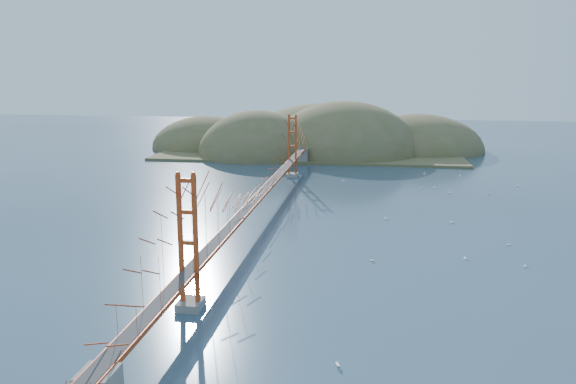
# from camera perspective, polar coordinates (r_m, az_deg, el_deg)

# --- Properties ---
(ground) EXTENTS (320.00, 320.00, 0.00)m
(ground) POSITION_cam_1_polar(r_m,az_deg,el_deg) (76.46, -2.78, -2.61)
(ground) COLOR #2C4458
(ground) RESTS_ON ground
(bridge) EXTENTS (2.20, 94.40, 12.00)m
(bridge) POSITION_cam_1_polar(r_m,az_deg,el_deg) (75.14, -2.81, 2.59)
(bridge) COLOR gray
(bridge) RESTS_ON ground
(far_headlands) EXTENTS (84.00, 58.00, 25.00)m
(far_headlands) POSITION_cam_1_polar(r_m,az_deg,el_deg) (142.83, 3.54, 4.37)
(far_headlands) COLOR brown
(far_headlands) RESTS_ON ground
(sailboat_0) EXTENTS (0.43, 0.50, 0.56)m
(sailboat_0) POSITION_cam_1_polar(r_m,az_deg,el_deg) (63.02, 17.56, -6.35)
(sailboat_0) COLOR white
(sailboat_0) RESTS_ON ground
(sailboat_3) EXTENTS (0.52, 0.50, 0.58)m
(sailboat_3) POSITION_cam_1_polar(r_m,az_deg,el_deg) (101.89, 5.59, 1.20)
(sailboat_3) COLOR white
(sailboat_3) RESTS_ON ground
(sailboat_8) EXTENTS (0.52, 0.52, 0.59)m
(sailboat_8) POSITION_cam_1_polar(r_m,az_deg,el_deg) (96.18, 19.75, -0.14)
(sailboat_8) COLOR white
(sailboat_8) RESTS_ON ground
(sailboat_17) EXTENTS (0.63, 0.57, 0.71)m
(sailboat_17) POSITION_cam_1_polar(r_m,az_deg,el_deg) (104.66, 22.31, 0.63)
(sailboat_17) COLOR white
(sailboat_17) RESTS_ON ground
(sailboat_12) EXTENTS (0.57, 0.51, 0.65)m
(sailboat_12) POSITION_cam_1_polar(r_m,az_deg,el_deg) (111.56, 13.71, 1.88)
(sailboat_12) COLOR white
(sailboat_12) RESTS_ON ground
(sailboat_4) EXTENTS (0.63, 0.63, 0.66)m
(sailboat_4) POSITION_cam_1_polar(r_m,az_deg,el_deg) (95.16, 16.10, -0.02)
(sailboat_4) COLOR white
(sailboat_4) RESTS_ON ground
(sailboat_13) EXTENTS (0.53, 0.53, 0.57)m
(sailboat_13) POSITION_cam_1_polar(r_m,az_deg,el_deg) (69.33, 21.51, -4.94)
(sailboat_13) COLOR white
(sailboat_13) RESTS_ON ground
(sailboat_7) EXTENTS (0.53, 0.53, 0.58)m
(sailboat_7) POSITION_cam_1_polar(r_m,az_deg,el_deg) (97.59, 13.34, 0.43)
(sailboat_7) COLOR white
(sailboat_7) RESTS_ON ground
(sailboat_1) EXTENTS (0.63, 0.63, 0.67)m
(sailboat_1) POSITION_cam_1_polar(r_m,az_deg,el_deg) (76.77, 9.90, -2.61)
(sailboat_1) COLOR white
(sailboat_1) RESTS_ON ground
(sailboat_10) EXTENTS (0.57, 0.58, 0.66)m
(sailboat_10) POSITION_cam_1_polar(r_m,az_deg,el_deg) (40.02, 5.05, -16.95)
(sailboat_10) COLOR white
(sailboat_10) RESTS_ON ground
(sailboat_6) EXTENTS (0.54, 0.54, 0.59)m
(sailboat_6) POSITION_cam_1_polar(r_m,az_deg,el_deg) (60.01, 8.53, -6.83)
(sailboat_6) COLOR white
(sailboat_6) RESTS_ON ground
(sailboat_15) EXTENTS (0.50, 0.51, 0.57)m
(sailboat_15) POSITION_cam_1_polar(r_m,az_deg,el_deg) (111.06, 17.06, 1.63)
(sailboat_15) COLOR white
(sailboat_15) RESTS_ON ground
(sailboat_16) EXTENTS (0.64, 0.64, 0.67)m
(sailboat_16) POSITION_cam_1_polar(r_m,az_deg,el_deg) (98.41, 14.63, 0.46)
(sailboat_16) COLOR white
(sailboat_16) RESTS_ON ground
(sailboat_14) EXTENTS (0.48, 0.50, 0.56)m
(sailboat_14) POSITION_cam_1_polar(r_m,az_deg,el_deg) (62.63, 22.96, -6.88)
(sailboat_14) COLOR white
(sailboat_14) RESTS_ON ground
(sailboat_extra_0) EXTENTS (0.62, 0.62, 0.65)m
(sailboat_extra_0) POSITION_cam_1_polar(r_m,az_deg,el_deg) (76.90, 16.28, -2.90)
(sailboat_extra_0) COLOR white
(sailboat_extra_0) RESTS_ON ground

